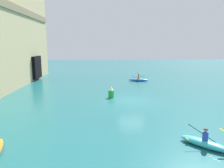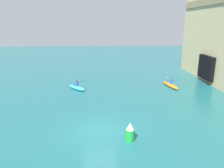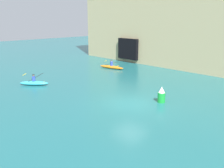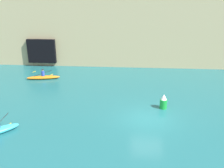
# 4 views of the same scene
# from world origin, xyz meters

# --- Properties ---
(ground_plane) EXTENTS (120.00, 120.00, 0.00)m
(ground_plane) POSITION_xyz_m (0.00, 0.00, 0.00)
(ground_plane) COLOR #1E6066
(kayak_orange) EXTENTS (3.66, 1.41, 1.13)m
(kayak_orange) POSITION_xyz_m (-11.06, 8.49, 0.24)
(kayak_orange) COLOR orange
(kayak_orange) RESTS_ON ground
(kayak_cyan) EXTENTS (2.57, 2.48, 1.25)m
(kayak_cyan) POSITION_xyz_m (-10.35, -2.79, 0.24)
(kayak_cyan) COLOR #33B2C6
(kayak_cyan) RESTS_ON ground
(marker_buoy) EXTENTS (0.59, 0.59, 1.27)m
(marker_buoy) POSITION_xyz_m (1.39, 2.04, 0.59)
(marker_buoy) COLOR green
(marker_buoy) RESTS_ON ground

